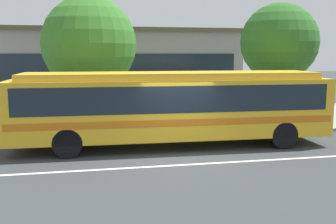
# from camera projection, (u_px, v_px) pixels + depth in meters

# --- Properties ---
(ground_plane) EXTENTS (120.00, 120.00, 0.00)m
(ground_plane) POSITION_uv_depth(u_px,v_px,m) (181.00, 158.00, 12.86)
(ground_plane) COLOR #373B3E
(sidewalk_slab) EXTENTS (60.00, 8.00, 0.12)m
(sidewalk_slab) POSITION_uv_depth(u_px,v_px,m) (149.00, 121.00, 19.73)
(sidewalk_slab) COLOR #9E9690
(sidewalk_slab) RESTS_ON ground_plane
(lane_stripe_center) EXTENTS (56.00, 0.16, 0.01)m
(lane_stripe_center) POSITION_uv_depth(u_px,v_px,m) (187.00, 165.00, 12.09)
(lane_stripe_center) COLOR silver
(lane_stripe_center) RESTS_ON ground_plane
(transit_bus) EXTENTS (11.76, 2.79, 2.78)m
(transit_bus) POSITION_uv_depth(u_px,v_px,m) (172.00, 104.00, 14.33)
(transit_bus) COLOR gold
(transit_bus) RESTS_ON ground_plane
(pedestrian_waiting_near_sign) EXTENTS (0.45, 0.45, 1.69)m
(pedestrian_waiting_near_sign) POSITION_uv_depth(u_px,v_px,m) (214.00, 107.00, 17.25)
(pedestrian_waiting_near_sign) COLOR #262449
(pedestrian_waiting_near_sign) RESTS_ON sidewalk_slab
(pedestrian_walking_along_curb) EXTENTS (0.39, 0.39, 1.66)m
(pedestrian_walking_along_curb) POSITION_uv_depth(u_px,v_px,m) (260.00, 106.00, 17.66)
(pedestrian_walking_along_curb) COLOR navy
(pedestrian_walking_along_curb) RESTS_ON sidewalk_slab
(bus_stop_sign) EXTENTS (0.08, 0.44, 2.52)m
(bus_stop_sign) POSITION_uv_depth(u_px,v_px,m) (238.00, 94.00, 16.61)
(bus_stop_sign) COLOR gray
(bus_stop_sign) RESTS_ON sidewalk_slab
(street_tree_near_stop) EXTENTS (4.34, 4.34, 5.95)m
(street_tree_near_stop) POSITION_uv_depth(u_px,v_px,m) (89.00, 44.00, 17.63)
(street_tree_near_stop) COLOR brown
(street_tree_near_stop) RESTS_ON sidewalk_slab
(street_tree_mid_block) EXTENTS (3.71, 3.71, 5.75)m
(street_tree_mid_block) POSITION_uv_depth(u_px,v_px,m) (279.00, 42.00, 18.48)
(street_tree_mid_block) COLOR brown
(street_tree_mid_block) RESTS_ON sidewalk_slab
(station_building) EXTENTS (15.55, 8.43, 4.99)m
(station_building) POSITION_uv_depth(u_px,v_px,m) (115.00, 68.00, 26.05)
(station_building) COLOR gray
(station_building) RESTS_ON ground_plane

